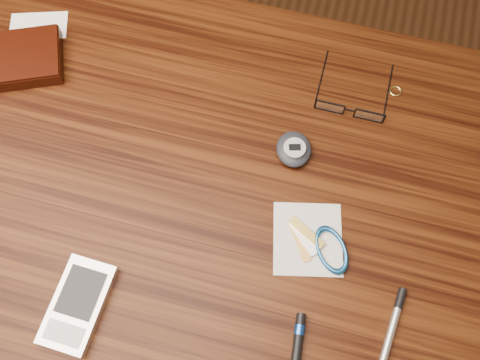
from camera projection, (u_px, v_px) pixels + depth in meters
The scene contains 10 objects.
ground at pixel (223, 290), 1.47m from camera, with size 3.80×3.80×0.00m, color #472814.
desk at pixel (212, 211), 0.88m from camera, with size 1.00×0.70×0.75m.
wallet_and_card at pixel (23, 58), 0.86m from camera, with size 0.15×0.19×0.03m.
eyeglasses at pixel (350, 108), 0.82m from camera, with size 0.11×0.11×0.02m.
gold_ring at pixel (395, 91), 0.85m from camera, with size 0.02×0.02×0.00m, color #F1DC6C.
pda_phone at pixel (78, 305), 0.71m from camera, with size 0.07×0.12×0.02m.
pedometer at pixel (294, 149), 0.80m from camera, with size 0.07×0.07×0.02m.
notepad_keys at pixel (320, 245), 0.75m from camera, with size 0.13×0.13×0.01m.
silver_pen at pixel (392, 328), 0.70m from camera, with size 0.03×0.13×0.01m.
black_blue_pen at pixel (297, 348), 0.69m from camera, with size 0.02×0.10×0.01m.
Camera 1 is at (0.12, -0.28, 1.48)m, focal length 40.00 mm.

